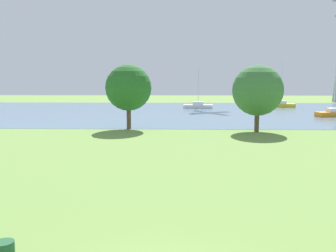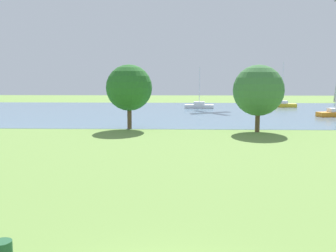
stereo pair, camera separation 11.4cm
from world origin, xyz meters
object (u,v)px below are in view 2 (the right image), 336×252
sailboat_white (199,106)px  sailboat_yellow (282,104)px  tree_west_near (258,90)px  sailboat_orange (335,113)px  tree_east_far (129,88)px

sailboat_white → sailboat_yellow: bearing=12.2°
tree_west_near → sailboat_orange: bearing=48.6°
sailboat_white → sailboat_orange: 21.57m
sailboat_white → tree_east_far: (-8.11, -25.95, 3.66)m
sailboat_orange → tree_east_far: sailboat_orange is taller
sailboat_yellow → sailboat_white: (-14.43, -3.11, -0.01)m
sailboat_yellow → tree_west_near: size_ratio=1.23×
sailboat_yellow → sailboat_white: size_ratio=1.14×
sailboat_white → sailboat_orange: size_ratio=0.89×
sailboat_white → tree_west_near: 28.10m
sailboat_white → tree_west_near: bearing=-81.0°
tree_west_near → sailboat_yellow: bearing=71.8°
sailboat_yellow → tree_east_far: bearing=-127.8°
tree_east_far → sailboat_white: bearing=72.6°
tree_east_far → tree_west_near: size_ratio=1.01×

